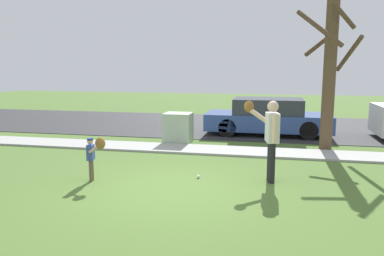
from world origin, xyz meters
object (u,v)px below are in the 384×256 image
at_px(utility_cabinet, 178,128).
at_px(parked_wagon_blue, 268,117).
at_px(person_adult, 270,133).
at_px(street_tree_near, 330,71).
at_px(person_child, 94,152).
at_px(baseball, 198,176).

height_order(utility_cabinet, parked_wagon_blue, parked_wagon_blue).
bearing_deg(person_adult, street_tree_near, -125.44).
bearing_deg(person_child, utility_cabinet, 69.38).
bearing_deg(utility_cabinet, baseball, -69.62).
relative_size(person_adult, person_child, 1.77).
bearing_deg(parked_wagon_blue, person_adult, 91.07).
bearing_deg(person_adult, baseball, -8.43).
bearing_deg(person_adult, utility_cabinet, -62.48).
relative_size(person_adult, utility_cabinet, 1.80).
xyz_separation_m(person_child, baseball, (2.19, 0.72, -0.63)).
bearing_deg(street_tree_near, baseball, -130.93).
xyz_separation_m(person_adult, street_tree_near, (1.66, 3.64, 1.27)).
bearing_deg(person_child, parked_wagon_blue, 50.33).
height_order(person_child, baseball, person_child).
relative_size(baseball, parked_wagon_blue, 0.02).
height_order(street_tree_near, parked_wagon_blue, street_tree_near).
height_order(person_adult, street_tree_near, street_tree_near).
bearing_deg(utility_cabinet, person_child, -99.64).
height_order(utility_cabinet, street_tree_near, street_tree_near).
bearing_deg(baseball, person_child, -161.90).
distance_m(utility_cabinet, parked_wagon_blue, 3.58).
relative_size(person_child, parked_wagon_blue, 0.22).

